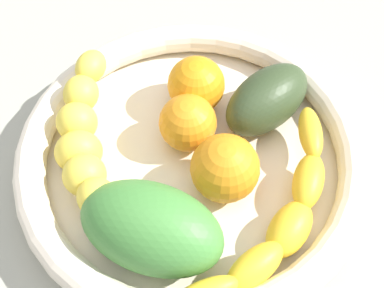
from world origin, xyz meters
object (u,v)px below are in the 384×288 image
(orange_mid_left, at_px, (225,168))
(avocado_dark, at_px, (267,99))
(mango_green, at_px, (151,228))
(banana_draped_right, at_px, (86,145))
(orange_front, at_px, (196,85))
(banana_draped_left, at_px, (280,220))
(fruit_bowl, at_px, (192,158))
(orange_mid_right, at_px, (188,123))

(orange_mid_left, distance_m, avocado_dark, 0.09)
(mango_green, xyz_separation_m, avocado_dark, (0.08, 0.15, -0.01))
(banana_draped_right, xyz_separation_m, orange_front, (0.08, 0.09, -0.00))
(orange_mid_left, xyz_separation_m, avocado_dark, (0.03, 0.09, -0.00))
(banana_draped_right, relative_size, orange_mid_left, 3.18)
(orange_mid_left, height_order, avocado_dark, orange_mid_left)
(banana_draped_left, xyz_separation_m, banana_draped_right, (-0.18, 0.04, 0.01))
(fruit_bowl, xyz_separation_m, mango_green, (-0.02, -0.09, 0.03))
(banana_draped_left, distance_m, banana_draped_right, 0.18)
(fruit_bowl, distance_m, orange_front, 0.07)
(orange_front, xyz_separation_m, mango_green, (-0.01, -0.16, 0.01))
(banana_draped_right, distance_m, orange_front, 0.12)
(fruit_bowl, height_order, orange_front, orange_front)
(banana_draped_left, distance_m, avocado_dark, 0.12)
(fruit_bowl, xyz_separation_m, banana_draped_right, (-0.09, -0.02, 0.02))
(banana_draped_right, height_order, orange_mid_right, same)
(fruit_bowl, height_order, orange_mid_right, orange_mid_right)
(banana_draped_left, relative_size, banana_draped_right, 1.12)
(fruit_bowl, bearing_deg, avocado_dark, 46.85)
(fruit_bowl, xyz_separation_m, banana_draped_left, (0.08, -0.06, 0.02))
(orange_front, bearing_deg, mango_green, -92.78)
(fruit_bowl, height_order, avocado_dark, avocado_dark)
(orange_mid_left, xyz_separation_m, mango_green, (-0.05, -0.07, 0.00))
(fruit_bowl, height_order, mango_green, mango_green)
(banana_draped_right, xyz_separation_m, mango_green, (0.08, -0.07, 0.00))
(fruit_bowl, distance_m, mango_green, 0.09)
(orange_front, bearing_deg, avocado_dark, -3.95)
(orange_mid_left, distance_m, orange_mid_right, 0.06)
(avocado_dark, bearing_deg, banana_draped_left, -79.05)
(mango_green, relative_size, avocado_dark, 1.23)
(banana_draped_left, relative_size, orange_mid_left, 3.55)
(fruit_bowl, bearing_deg, orange_mid_left, -31.32)
(orange_front, bearing_deg, banana_draped_right, -133.41)
(orange_front, xyz_separation_m, avocado_dark, (0.07, -0.00, -0.00))
(mango_green, distance_m, avocado_dark, 0.17)
(banana_draped_left, height_order, orange_front, orange_front)
(orange_mid_left, relative_size, orange_mid_right, 1.13)
(orange_front, distance_m, avocado_dark, 0.07)
(banana_draped_left, distance_m, orange_mid_right, 0.12)
(orange_mid_left, bearing_deg, banana_draped_right, 179.38)
(banana_draped_left, distance_m, orange_front, 0.16)
(fruit_bowl, relative_size, orange_front, 5.75)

